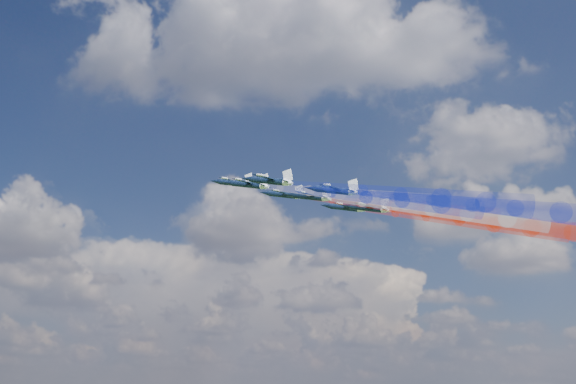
# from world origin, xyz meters

# --- Properties ---
(jet_lead) EXTENTS (16.13, 14.48, 6.86)m
(jet_lead) POSITION_xyz_m (6.62, -1.29, 131.55)
(jet_lead) COLOR black
(trail_lead) EXTENTS (44.23, 20.80, 15.10)m
(trail_lead) POSITION_xyz_m (32.65, -11.42, 124.88)
(trail_lead) COLOR silver
(jet_inner_left) EXTENTS (16.13, 14.48, 6.86)m
(jet_inner_left) POSITION_xyz_m (12.58, -13.48, 127.27)
(jet_inner_left) COLOR black
(trail_inner_left) EXTENTS (44.23, 20.80, 15.10)m
(trail_inner_left) POSITION_xyz_m (38.61, -23.61, 120.60)
(trail_inner_left) COLOR #1725C4
(jet_inner_right) EXTENTS (16.13, 14.48, 6.86)m
(jet_inner_right) POSITION_xyz_m (17.83, 3.74, 129.61)
(jet_inner_right) COLOR black
(trail_inner_right) EXTENTS (44.23, 20.80, 15.10)m
(trail_inner_right) POSITION_xyz_m (43.86, -6.39, 122.94)
(trail_inner_right) COLOR red
(jet_outer_left) EXTENTS (16.13, 14.48, 6.86)m
(jet_outer_left) POSITION_xyz_m (19.23, -24.12, 124.59)
(jet_outer_left) COLOR black
(trail_outer_left) EXTENTS (44.23, 20.80, 15.10)m
(trail_outer_left) POSITION_xyz_m (45.26, -34.25, 117.92)
(trail_outer_left) COLOR #1725C4
(jet_center_third) EXTENTS (16.13, 14.48, 6.86)m
(jet_center_third) POSITION_xyz_m (25.28, -6.91, 125.84)
(jet_center_third) COLOR black
(trail_center_third) EXTENTS (44.23, 20.80, 15.10)m
(trail_center_third) POSITION_xyz_m (51.31, -17.04, 119.17)
(trail_center_third) COLOR silver
(jet_outer_right) EXTENTS (16.13, 14.48, 6.86)m
(jet_outer_right) POSITION_xyz_m (32.27, 8.20, 127.02)
(jet_outer_right) COLOR black
(trail_outer_right) EXTENTS (44.23, 20.80, 15.10)m
(trail_outer_right) POSITION_xyz_m (58.30, -1.93, 120.34)
(trail_outer_right) COLOR red
(jet_rear_left) EXTENTS (16.13, 14.48, 6.86)m
(jet_rear_left) POSITION_xyz_m (31.99, -20.71, 123.02)
(jet_rear_left) COLOR black
(trail_rear_left) EXTENTS (44.23, 20.80, 15.10)m
(trail_rear_left) POSITION_xyz_m (58.02, -30.84, 116.35)
(trail_rear_left) COLOR #1725C4
(jet_rear_right) EXTENTS (16.13, 14.48, 6.86)m
(jet_rear_right) POSITION_xyz_m (38.04, -3.77, 123.54)
(jet_rear_right) COLOR black
(trail_rear_right) EXTENTS (44.23, 20.80, 15.10)m
(trail_rear_right) POSITION_xyz_m (64.06, -13.90, 116.86)
(trail_rear_right) COLOR red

